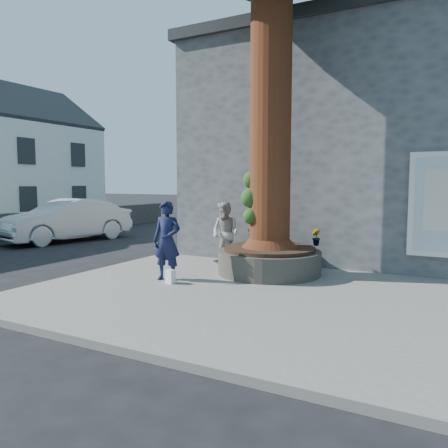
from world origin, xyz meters
The scene contains 15 objects.
ground centered at (0.00, 0.00, 0.00)m, with size 120.00×120.00×0.00m, color black.
pavement centered at (1.50, 1.00, 0.06)m, with size 9.00×8.00×0.12m, color slate.
yellow_line centered at (-3.05, 1.00, 0.00)m, with size 0.10×30.00×0.01m, color yellow.
stone_shop centered at (2.50, 7.20, 3.16)m, with size 10.30×8.30×6.30m.
planter centered at (0.80, 2.00, 0.41)m, with size 2.30×2.30×0.60m.
cottage_far centered at (-16.50, 8.00, 3.79)m, with size 7.30×7.40×8.75m.
man centered at (-0.84, 0.38, 0.95)m, with size 0.61×0.40×1.66m, color #131835.
woman centered at (-0.60, 2.53, 0.90)m, with size 0.76×0.59×1.56m, color #A6A39F.
shopping_bag centered at (-0.61, 0.15, 0.26)m, with size 0.20×0.12×0.28m, color white.
car_silver centered at (-8.22, 4.39, 0.78)m, with size 1.65×4.73×1.56m, color #B8BCC0.
a_board_sign centered at (-9.40, 3.82, 0.50)m, with size 0.55×0.36×1.00m, color #113E12.
plant_a centered at (-0.05, 2.85, 0.88)m, with size 0.17×0.11×0.31m, color gray.
plant_b centered at (1.65, 2.71, 0.91)m, with size 0.21×0.21×0.39m, color gray.
plant_c centered at (0.67, 1.70, 0.88)m, with size 0.17×0.17×0.31m, color gray.
plant_d centered at (0.81, 2.85, 0.89)m, with size 0.31×0.27×0.34m, color gray.
Camera 1 is at (4.47, -7.02, 2.15)m, focal length 35.00 mm.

